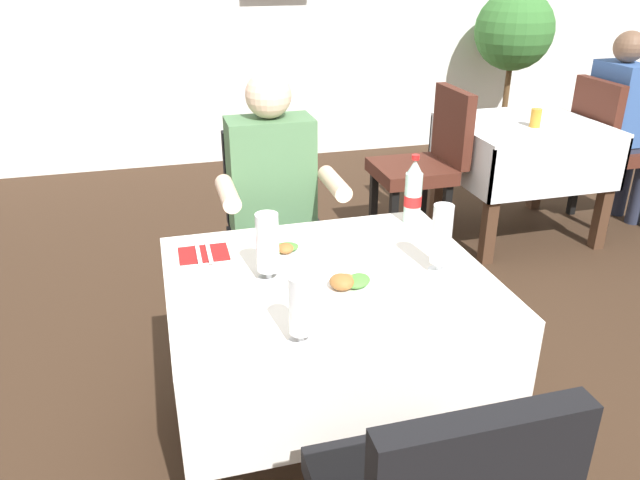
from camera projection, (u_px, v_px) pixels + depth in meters
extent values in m
plane|color=#382619|center=(365.00, 457.00, 2.29)|extent=(11.00, 11.00, 0.00)
cube|color=white|center=(328.00, 277.00, 2.02)|extent=(1.04, 0.87, 0.02)
cube|color=white|center=(370.00, 402.00, 1.72)|extent=(1.04, 0.02, 0.32)
cube|color=white|center=(298.00, 266.00, 2.47)|extent=(1.04, 0.02, 0.32)
cube|color=white|center=(174.00, 345.00, 1.97)|extent=(0.02, 0.87, 0.32)
cube|color=white|center=(465.00, 301.00, 2.22)|extent=(0.02, 0.87, 0.32)
cube|color=#472D1E|center=(207.00, 475.00, 1.74)|extent=(0.07, 0.07, 0.72)
cube|color=#472D1E|center=(499.00, 417.00, 1.96)|extent=(0.07, 0.07, 0.72)
cube|color=#472D1E|center=(187.00, 331.00, 2.40)|extent=(0.07, 0.07, 0.72)
cube|color=#472D1E|center=(407.00, 300.00, 2.62)|extent=(0.07, 0.07, 0.72)
cube|color=black|center=(282.00, 248.00, 2.77)|extent=(0.44, 0.44, 0.08)
cube|color=black|center=(270.00, 175.00, 2.88)|extent=(0.42, 0.06, 0.44)
cube|color=black|center=(254.00, 324.00, 2.69)|extent=(0.04, 0.04, 0.45)
cube|color=black|center=(329.00, 313.00, 2.77)|extent=(0.04, 0.04, 0.45)
cube|color=black|center=(242.00, 287.00, 2.99)|extent=(0.04, 0.04, 0.45)
cube|color=black|center=(310.00, 278.00, 3.07)|extent=(0.04, 0.04, 0.45)
cylinder|color=#282D42|center=(268.00, 326.00, 2.68)|extent=(0.10, 0.10, 0.45)
cylinder|color=#282D42|center=(304.00, 321.00, 2.71)|extent=(0.10, 0.10, 0.45)
cube|color=#282D42|center=(277.00, 249.00, 2.72)|extent=(0.34, 0.36, 0.12)
cube|color=#4C754C|center=(271.00, 176.00, 2.66)|extent=(0.36, 0.20, 0.50)
sphere|color=beige|center=(268.00, 95.00, 2.51)|extent=(0.19, 0.19, 0.19)
cylinder|color=beige|center=(228.00, 193.00, 2.39)|extent=(0.07, 0.26, 0.07)
cylinder|color=beige|center=(334.00, 183.00, 2.50)|extent=(0.07, 0.26, 0.07)
cylinder|color=white|center=(348.00, 292.00, 1.91)|extent=(0.23, 0.23, 0.01)
ellipsoid|color=#99602D|center=(342.00, 282.00, 1.90)|extent=(0.11, 0.11, 0.05)
ellipsoid|color=#B77A38|center=(345.00, 281.00, 1.92)|extent=(0.10, 0.10, 0.03)
ellipsoid|color=#4C8E38|center=(357.00, 281.00, 1.93)|extent=(0.12, 0.12, 0.03)
cylinder|color=white|center=(296.00, 254.00, 2.15)|extent=(0.24, 0.24, 0.01)
ellipsoid|color=#4C8E38|center=(285.00, 247.00, 2.15)|extent=(0.11, 0.08, 0.02)
ellipsoid|color=#99602D|center=(285.00, 248.00, 2.13)|extent=(0.08, 0.08, 0.03)
cylinder|color=white|center=(301.00, 342.00, 1.67)|extent=(0.07, 0.07, 0.01)
cylinder|color=white|center=(301.00, 336.00, 1.66)|extent=(0.02, 0.02, 0.03)
cylinder|color=white|center=(301.00, 305.00, 1.62)|extent=(0.06, 0.06, 0.17)
cylinder|color=black|center=(301.00, 321.00, 1.64)|extent=(0.06, 0.06, 0.06)
cylinder|color=white|center=(269.00, 278.00, 1.99)|extent=(0.07, 0.07, 0.01)
cylinder|color=white|center=(269.00, 274.00, 1.98)|extent=(0.02, 0.02, 0.03)
cylinder|color=white|center=(267.00, 242.00, 1.94)|extent=(0.07, 0.07, 0.19)
cylinder|color=#C68928|center=(268.00, 251.00, 1.95)|extent=(0.07, 0.07, 0.13)
cylinder|color=white|center=(438.00, 271.00, 2.04)|extent=(0.07, 0.07, 0.01)
cylinder|color=white|center=(439.00, 266.00, 2.03)|extent=(0.02, 0.02, 0.03)
cylinder|color=white|center=(442.00, 234.00, 1.98)|extent=(0.07, 0.07, 0.20)
cylinder|color=gold|center=(441.00, 245.00, 2.00)|extent=(0.06, 0.06, 0.12)
cylinder|color=silver|center=(413.00, 198.00, 2.37)|extent=(0.07, 0.07, 0.20)
cylinder|color=red|center=(413.00, 200.00, 2.38)|extent=(0.07, 0.07, 0.04)
cone|color=silver|center=(415.00, 167.00, 2.32)|extent=(0.06, 0.06, 0.05)
cylinder|color=red|center=(416.00, 157.00, 2.31)|extent=(0.03, 0.03, 0.02)
cube|color=maroon|center=(204.00, 254.00, 2.15)|extent=(0.17, 0.13, 0.01)
cube|color=silver|center=(198.00, 252.00, 2.14)|extent=(0.02, 0.19, 0.01)
cube|color=silver|center=(209.00, 251.00, 2.15)|extent=(0.02, 0.19, 0.01)
cube|color=white|center=(526.00, 124.00, 3.82)|extent=(0.89, 0.82, 0.02)
cube|color=white|center=(561.00, 171.00, 3.54)|extent=(0.89, 0.02, 0.32)
cube|color=white|center=(490.00, 134.00, 4.25)|extent=(0.89, 0.02, 0.32)
cube|color=white|center=(459.00, 156.00, 3.79)|extent=(0.02, 0.82, 0.32)
cube|color=white|center=(582.00, 146.00, 4.00)|extent=(0.02, 0.82, 0.32)
cube|color=#472D1E|center=(491.00, 206.00, 3.58)|extent=(0.07, 0.07, 0.72)
cube|color=#472D1E|center=(606.00, 194.00, 3.76)|extent=(0.07, 0.07, 0.72)
cube|color=#472D1E|center=(439.00, 169.00, 4.19)|extent=(0.07, 0.07, 0.72)
cube|color=#472D1E|center=(540.00, 160.00, 4.38)|extent=(0.07, 0.07, 0.72)
cube|color=#4C2319|center=(411.00, 171.00, 3.74)|extent=(0.44, 0.44, 0.08)
cube|color=#4C2319|center=(453.00, 126.00, 3.69)|extent=(0.06, 0.42, 0.44)
cube|color=black|center=(373.00, 205.00, 3.96)|extent=(0.04, 0.04, 0.45)
cube|color=black|center=(393.00, 225.00, 3.67)|extent=(0.04, 0.04, 0.45)
cube|color=black|center=(423.00, 200.00, 4.04)|extent=(0.04, 0.04, 0.45)
cube|color=black|center=(445.00, 219.00, 3.75)|extent=(0.04, 0.04, 0.45)
cube|color=#4C2319|center=(621.00, 152.00, 4.10)|extent=(0.44, 0.44, 0.08)
cube|color=#4C2319|center=(596.00, 115.00, 3.93)|extent=(0.06, 0.42, 0.44)
cube|color=black|center=(617.00, 179.00, 4.40)|extent=(0.04, 0.04, 0.45)
cube|color=black|center=(608.00, 201.00, 4.02)|extent=(0.04, 0.04, 0.45)
cube|color=black|center=(576.00, 184.00, 4.32)|extent=(0.04, 0.04, 0.45)
cylinder|color=#282D42|center=(639.00, 192.00, 4.18)|extent=(0.10, 0.10, 0.45)
cylinder|color=#282D42|center=(622.00, 184.00, 4.32)|extent=(0.10, 0.10, 0.45)
cube|color=#282D42|center=(619.00, 149.00, 4.09)|extent=(0.36, 0.34, 0.12)
cube|color=#385B9E|center=(618.00, 103.00, 3.94)|extent=(0.20, 0.36, 0.50)
sphere|color=brown|center=(629.00, 47.00, 3.79)|extent=(0.19, 0.19, 0.19)
cylinder|color=brown|center=(626.00, 91.00, 4.17)|extent=(0.26, 0.07, 0.07)
cylinder|color=#C68928|center=(536.00, 118.00, 3.70)|extent=(0.06, 0.06, 0.11)
cylinder|color=brown|center=(501.00, 137.00, 5.70)|extent=(0.29, 0.29, 0.30)
cylinder|color=brown|center=(506.00, 92.00, 5.53)|extent=(0.05, 0.05, 0.51)
sphere|color=#387533|center=(514.00, 30.00, 5.31)|extent=(0.67, 0.67, 0.67)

